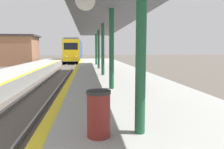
# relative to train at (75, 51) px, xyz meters

# --- Properties ---
(train) EXTENTS (2.86, 22.55, 4.57)m
(train) POSITION_rel_train_xyz_m (0.00, 0.00, 0.00)
(train) COLOR black
(train) RESTS_ON ground
(station_canopy) EXTENTS (3.63, 25.81, 3.63)m
(station_canopy) POSITION_rel_train_xyz_m (3.67, -33.51, 2.00)
(station_canopy) COLOR #1E5133
(station_canopy) RESTS_ON platform_right
(trash_bin) EXTENTS (0.48, 0.48, 0.92)m
(trash_bin) POSITION_rel_train_xyz_m (2.82, -43.93, -1.00)
(trash_bin) COLOR maroon
(trash_bin) RESTS_ON platform_right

